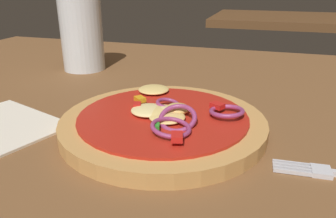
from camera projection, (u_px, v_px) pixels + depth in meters
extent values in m
cube|color=brown|center=(208.00, 158.00, 0.37)|extent=(1.42, 1.06, 0.03)
cylinder|color=tan|center=(163.00, 124.00, 0.39)|extent=(0.24, 0.24, 0.02)
cylinder|color=red|center=(163.00, 116.00, 0.39)|extent=(0.20, 0.20, 0.00)
ellipsoid|color=#E5BC60|center=(177.00, 109.00, 0.39)|extent=(0.03, 0.03, 0.01)
ellipsoid|color=#EFCC72|center=(154.00, 89.00, 0.47)|extent=(0.04, 0.04, 0.01)
ellipsoid|color=#F4DB8E|center=(166.00, 111.00, 0.39)|extent=(0.03, 0.03, 0.01)
ellipsoid|color=#EFCC72|center=(167.00, 117.00, 0.38)|extent=(0.04, 0.04, 0.01)
ellipsoid|color=#EFCC72|center=(163.00, 112.00, 0.39)|extent=(0.04, 0.04, 0.01)
ellipsoid|color=#F4DB8E|center=(149.00, 110.00, 0.39)|extent=(0.04, 0.04, 0.01)
torus|color=#93386B|center=(177.00, 119.00, 0.36)|extent=(0.04, 0.04, 0.02)
torus|color=#93386B|center=(171.00, 127.00, 0.34)|extent=(0.05, 0.05, 0.01)
torus|color=#93386B|center=(168.00, 104.00, 0.41)|extent=(0.03, 0.03, 0.01)
torus|color=#93386B|center=(227.00, 111.00, 0.38)|extent=(0.06, 0.06, 0.01)
cube|color=red|center=(177.00, 137.00, 0.32)|extent=(0.01, 0.02, 0.01)
cube|color=red|center=(137.00, 105.00, 0.40)|extent=(0.01, 0.01, 0.01)
cube|color=red|center=(216.00, 105.00, 0.40)|extent=(0.02, 0.02, 0.01)
cube|color=#2D8C28|center=(156.00, 126.00, 0.35)|extent=(0.01, 0.01, 0.00)
cube|color=orange|center=(140.00, 99.00, 0.42)|extent=(0.02, 0.02, 0.01)
cube|color=silver|center=(321.00, 171.00, 0.31)|extent=(0.02, 0.02, 0.01)
cube|color=silver|center=(291.00, 163.00, 0.32)|extent=(0.03, 0.00, 0.00)
cube|color=silver|center=(291.00, 166.00, 0.32)|extent=(0.03, 0.00, 0.00)
cube|color=silver|center=(292.00, 169.00, 0.31)|extent=(0.03, 0.00, 0.00)
cube|color=silver|center=(292.00, 172.00, 0.31)|extent=(0.03, 0.00, 0.00)
cylinder|color=silver|center=(82.00, 35.00, 0.64)|extent=(0.08, 0.08, 0.14)
cylinder|color=#9E510F|center=(83.00, 47.00, 0.65)|extent=(0.07, 0.07, 0.09)
cylinder|color=white|center=(81.00, 22.00, 0.63)|extent=(0.07, 0.07, 0.01)
cube|color=silver|center=(5.00, 124.00, 0.41)|extent=(0.17, 0.14, 0.00)
cube|color=brown|center=(305.00, 20.00, 1.55)|extent=(0.85, 0.51, 0.03)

